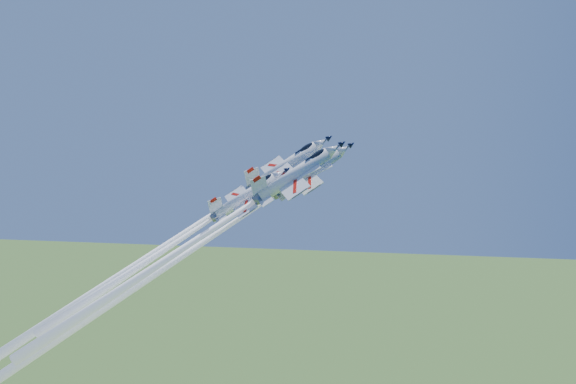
# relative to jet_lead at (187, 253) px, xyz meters

# --- Properties ---
(jet_lead) EXTENTS (45.70, 26.34, 45.54)m
(jet_lead) POSITION_rel_jet_lead_xyz_m (0.00, 0.00, 0.00)
(jet_lead) COLOR white
(jet_left) EXTENTS (47.86, 27.57, 47.64)m
(jet_left) POSITION_rel_jet_lead_xyz_m (-5.02, 1.62, 0.15)
(jet_left) COLOR white
(jet_right) EXTENTS (40.44, 23.12, 39.24)m
(jet_right) POSITION_rel_jet_lead_xyz_m (2.49, -5.17, 3.14)
(jet_right) COLOR white
(jet_slot) EXTENTS (32.01, 18.21, 30.56)m
(jet_slot) POSITION_rel_jet_lead_xyz_m (-1.24, -3.42, 2.18)
(jet_slot) COLOR white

